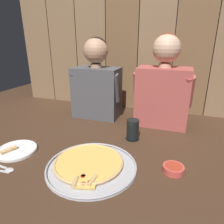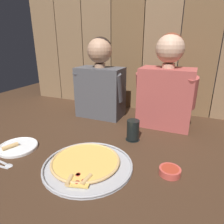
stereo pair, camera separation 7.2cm
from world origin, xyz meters
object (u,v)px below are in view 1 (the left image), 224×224
object	(u,v)px
dinner_plate	(16,150)
diner_right	(163,85)
pizza_tray	(90,165)
dipping_bowl	(173,169)
drinking_glass	(133,130)
diner_left	(96,82)

from	to	relation	value
dinner_plate	diner_right	bearing A→B (deg)	43.03
pizza_tray	dipping_bowl	xyz separation A→B (m)	(0.38, 0.09, 0.01)
drinking_glass	diner_left	world-z (taller)	diner_left
dinner_plate	diner_left	size ratio (longest dim) A/B	0.36
diner_left	diner_right	bearing A→B (deg)	-0.01
pizza_tray	dinner_plate	world-z (taller)	dinner_plate
dinner_plate	diner_right	size ratio (longest dim) A/B	0.35
pizza_tray	dinner_plate	size ratio (longest dim) A/B	2.02
pizza_tray	drinking_glass	distance (m)	0.37
dipping_bowl	diner_left	size ratio (longest dim) A/B	0.16
dipping_bowl	diner_left	xyz separation A→B (m)	(-0.61, 0.55, 0.26)
dinner_plate	drinking_glass	distance (m)	0.66
dipping_bowl	drinking_glass	bearing A→B (deg)	135.03
drinking_glass	diner_right	size ratio (longest dim) A/B	0.20
drinking_glass	diner_right	bearing A→B (deg)	65.83
dinner_plate	diner_right	xyz separation A→B (m)	(0.69, 0.65, 0.27)
dipping_bowl	diner_left	distance (m)	0.86
drinking_glass	dipping_bowl	world-z (taller)	drinking_glass
pizza_tray	diner_left	distance (m)	0.73
dinner_plate	diner_left	bearing A→B (deg)	72.69
dipping_bowl	diner_right	distance (m)	0.62
diner_left	drinking_glass	bearing A→B (deg)	-39.42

